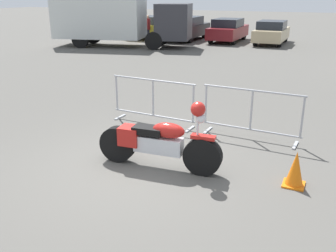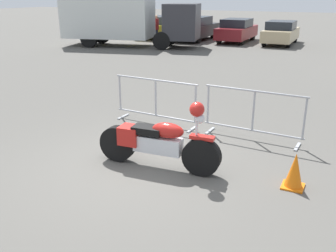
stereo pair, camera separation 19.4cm
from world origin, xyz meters
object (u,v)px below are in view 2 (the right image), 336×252
at_px(parked_car_black, 195,28).
at_px(parked_car_blue, 131,25).
at_px(parked_car_yellow, 159,27).
at_px(traffic_cone, 295,171).
at_px(parked_car_tan, 281,33).
at_px(crowd_barrier_near, 156,101).
at_px(pedestrian, 156,28).
at_px(crowd_barrier_far, 253,114).
at_px(parked_car_maroon, 237,30).
at_px(motorcycle, 158,142).
at_px(box_truck, 123,17).

bearing_deg(parked_car_black, parked_car_blue, 81.25).
height_order(parked_car_yellow, traffic_cone, parked_car_yellow).
bearing_deg(parked_car_tan, crowd_barrier_near, 179.52).
distance_m(parked_car_tan, pedestrian, 7.48).
xyz_separation_m(crowd_barrier_far, parked_car_maroon, (-5.11, 16.09, 0.16)).
height_order(parked_car_blue, pedestrian, pedestrian).
distance_m(crowd_barrier_near, pedestrian, 14.72).
relative_size(parked_car_black, pedestrian, 2.62).
xyz_separation_m(motorcycle, parked_car_blue, (-12.07, 18.66, 0.25)).
bearing_deg(parked_car_blue, crowd_barrier_far, -142.27).
distance_m(pedestrian, traffic_cone, 18.04).
bearing_deg(parked_car_blue, crowd_barrier_near, -147.46).
bearing_deg(parked_car_tan, traffic_cone, -169.65).
distance_m(crowd_barrier_near, parked_car_black, 16.76).
relative_size(box_truck, parked_car_blue, 1.86).
relative_size(parked_car_tan, traffic_cone, 6.86).
bearing_deg(parked_car_yellow, crowd_barrier_far, -147.43).
xyz_separation_m(box_truck, parked_car_tan, (7.98, 4.84, -0.94)).
bearing_deg(parked_car_yellow, parked_car_blue, 76.02).
bearing_deg(parked_car_yellow, parked_car_maroon, -89.31).
distance_m(motorcycle, parked_car_tan, 18.21).
distance_m(box_truck, parked_car_blue, 6.11).
bearing_deg(traffic_cone, motorcycle, -172.47).
relative_size(parked_car_black, traffic_cone, 7.51).
distance_m(crowd_barrier_near, parked_car_maroon, 16.34).
relative_size(crowd_barrier_far, pedestrian, 1.27).
bearing_deg(parked_car_black, traffic_cone, -153.91).
distance_m(motorcycle, parked_car_yellow, 20.32).
xyz_separation_m(parked_car_blue, parked_car_tan, (10.82, -0.49, -0.04)).
height_order(parked_car_maroon, traffic_cone, parked_car_maroon).
bearing_deg(pedestrian, parked_car_yellow, 143.95).
distance_m(parked_car_black, parked_car_tan, 5.42).
xyz_separation_m(crowd_barrier_far, parked_car_blue, (-13.22, 16.58, 0.18)).
height_order(parked_car_black, parked_car_tan, parked_car_black).
distance_m(parked_car_maroon, parked_car_tan, 2.71).
relative_size(crowd_barrier_far, parked_car_black, 0.48).
distance_m(crowd_barrier_far, parked_car_tan, 16.27).
distance_m(parked_car_black, pedestrian, 3.16).
xyz_separation_m(parked_car_yellow, parked_car_tan, (8.12, 0.14, -0.04)).
relative_size(parked_car_maroon, pedestrian, 2.48).
relative_size(parked_car_black, parked_car_tan, 1.09).
bearing_deg(parked_car_blue, parked_car_black, -98.75).
distance_m(box_truck, parked_car_black, 5.33).
relative_size(parked_car_blue, parked_car_tan, 1.06).
height_order(parked_car_maroon, parked_car_tan, parked_car_maroon).
bearing_deg(parked_car_black, parked_car_tan, -88.07).
relative_size(parked_car_blue, parked_car_maroon, 1.02).
relative_size(crowd_barrier_near, parked_car_maroon, 0.51).
bearing_deg(crowd_barrier_far, traffic_cone, -57.54).
relative_size(crowd_barrier_near, box_truck, 0.27).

